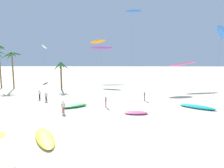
{
  "coord_description": "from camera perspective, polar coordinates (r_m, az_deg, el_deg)",
  "views": [
    {
      "loc": [
        2.87,
        -9.0,
        7.94
      ],
      "look_at": [
        2.56,
        18.38,
        4.16
      ],
      "focal_mm": 32.31,
      "sensor_mm": 36.0,
      "label": 1
    }
  ],
  "objects": [
    {
      "name": "grounded_kite_1",
      "position": [
        21.08,
        -18.51,
        -14.23
      ],
      "size": [
        4.01,
        5.82,
        0.3
      ],
      "color": "yellow",
      "rests_on": "ground"
    },
    {
      "name": "grounded_kite_3",
      "position": [
        33.96,
        22.89,
        -5.94
      ],
      "size": [
        5.31,
        4.71,
        0.41
      ],
      "color": "#19B2B7",
      "rests_on": "ground"
    },
    {
      "name": "flying_kite_3",
      "position": [
        67.28,
        -3.03,
        10.19
      ],
      "size": [
        7.57,
        5.36,
        11.21
      ],
      "color": "purple",
      "rests_on": "ground"
    },
    {
      "name": "flying_kite_1",
      "position": [
        32.71,
        28.68,
        12.46
      ],
      "size": [
        6.17,
        8.89,
        12.13
      ],
      "color": "blue",
      "rests_on": "ground"
    },
    {
      "name": "palm_tree_3",
      "position": [
        49.22,
        -14.29,
        4.38
      ],
      "size": [
        4.19,
        4.64,
        6.61
      ],
      "color": "brown",
      "rests_on": "ground"
    },
    {
      "name": "flying_kite_5",
      "position": [
        74.25,
        -18.6,
        9.92
      ],
      "size": [
        3.07,
        11.85,
        11.98
      ],
      "color": "white",
      "rests_on": "ground"
    },
    {
      "name": "grounded_kite_0",
      "position": [
        28.48,
        6.81,
        -8.06
      ],
      "size": [
        3.31,
        1.67,
        0.31
      ],
      "color": "#EA5193",
      "rests_on": "ground"
    },
    {
      "name": "person_near_left",
      "position": [
        29.26,
        -13.64,
        -6.24
      ],
      "size": [
        0.51,
        0.24,
        1.69
      ],
      "color": "red",
      "rests_on": "ground"
    },
    {
      "name": "palm_tree_1",
      "position": [
        55.1,
        -26.37,
        6.82
      ],
      "size": [
        5.12,
        5.15,
        9.04
      ],
      "color": "brown",
      "rests_on": "ground"
    },
    {
      "name": "grounded_kite_2",
      "position": [
        32.41,
        -10.58,
        -6.06
      ],
      "size": [
        4.33,
        3.57,
        0.43
      ],
      "color": "green",
      "rests_on": "ground"
    },
    {
      "name": "person_foreground_walker",
      "position": [
        36.55,
        9.18,
        -3.32
      ],
      "size": [
        0.3,
        0.48,
        1.67
      ],
      "color": "slate",
      "rests_on": "ground"
    },
    {
      "name": "flying_kite_4",
      "position": [
        62.86,
        6.1,
        19.79
      ],
      "size": [
        5.43,
        11.32,
        21.69
      ],
      "color": "blue",
      "rests_on": "ground"
    },
    {
      "name": "flying_kite_2",
      "position": [
        52.26,
        19.5,
        5.4
      ],
      "size": [
        8.11,
        4.55,
        6.92
      ],
      "color": "#EA5193",
      "rests_on": "ground"
    },
    {
      "name": "person_near_right",
      "position": [
        37.88,
        -18.14,
        -3.17
      ],
      "size": [
        0.47,
        0.31,
        1.73
      ],
      "color": "black",
      "rests_on": "ground"
    },
    {
      "name": "flying_kite_0",
      "position": [
        61.32,
        -4.07,
        11.91
      ],
      "size": [
        5.43,
        8.93,
        13.16
      ],
      "color": "orange",
      "rests_on": "ground"
    },
    {
      "name": "person_mid_field",
      "position": [
        31.59,
        -1.76,
        -4.98
      ],
      "size": [
        0.24,
        0.51,
        1.68
      ],
      "color": "red",
      "rests_on": "ground"
    },
    {
      "name": "person_far_watcher",
      "position": [
        39.93,
        -19.83,
        -2.68
      ],
      "size": [
        0.49,
        0.29,
        1.75
      ],
      "color": "black",
      "rests_on": "ground"
    }
  ]
}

